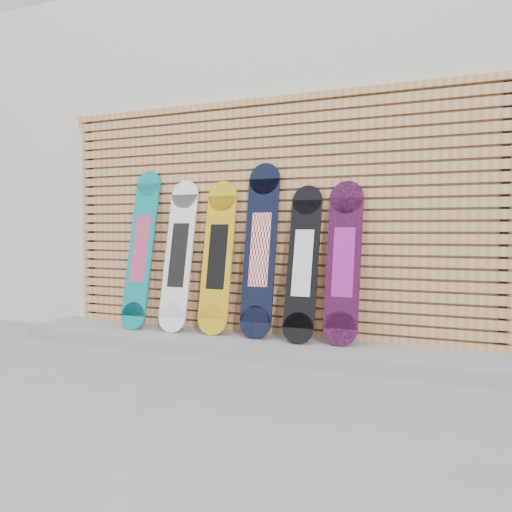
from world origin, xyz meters
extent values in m
plane|color=gray|center=(0.00, 0.00, 0.00)|extent=(80.00, 80.00, 0.00)
cube|color=beige|center=(0.50, 3.50, 1.80)|extent=(12.00, 5.00, 3.60)
cube|color=gray|center=(-0.15, 0.68, 0.06)|extent=(4.60, 0.70, 0.12)
cube|color=tan|center=(-0.15, 0.97, 0.14)|extent=(4.20, 0.05, 0.08)
cube|color=tan|center=(-0.15, 0.97, 0.23)|extent=(4.20, 0.05, 0.08)
cube|color=tan|center=(-0.15, 0.97, 0.33)|extent=(4.20, 0.05, 0.07)
cube|color=tan|center=(-0.15, 0.97, 0.43)|extent=(4.20, 0.05, 0.07)
cube|color=tan|center=(-0.15, 0.97, 0.53)|extent=(4.20, 0.05, 0.07)
cube|color=tan|center=(-0.15, 0.97, 0.62)|extent=(4.20, 0.05, 0.07)
cube|color=tan|center=(-0.15, 0.97, 0.72)|extent=(4.20, 0.05, 0.07)
cube|color=tan|center=(-0.15, 0.97, 0.82)|extent=(4.20, 0.05, 0.07)
cube|color=tan|center=(-0.15, 0.97, 0.91)|extent=(4.20, 0.05, 0.07)
cube|color=tan|center=(-0.15, 0.97, 1.01)|extent=(4.20, 0.05, 0.08)
cube|color=tan|center=(-0.15, 0.97, 1.11)|extent=(4.20, 0.05, 0.08)
cube|color=tan|center=(-0.15, 0.97, 1.20)|extent=(4.20, 0.05, 0.08)
cube|color=tan|center=(-0.15, 0.97, 1.30)|extent=(4.20, 0.05, 0.08)
cube|color=tan|center=(-0.15, 0.97, 1.40)|extent=(4.20, 0.05, 0.08)
cube|color=tan|center=(-0.15, 0.97, 1.50)|extent=(4.20, 0.05, 0.08)
cube|color=tan|center=(-0.15, 0.97, 1.59)|extent=(4.20, 0.05, 0.08)
cube|color=tan|center=(-0.15, 0.97, 1.69)|extent=(4.20, 0.05, 0.08)
cube|color=tan|center=(-0.15, 0.97, 1.79)|extent=(4.20, 0.05, 0.08)
cube|color=tan|center=(-0.15, 0.97, 1.88)|extent=(4.20, 0.05, 0.08)
cube|color=tan|center=(-0.15, 0.97, 1.98)|extent=(4.20, 0.05, 0.08)
cube|color=tan|center=(-0.15, 0.97, 2.08)|extent=(4.20, 0.05, 0.08)
cube|color=tan|center=(-0.15, 0.97, 2.17)|extent=(4.20, 0.05, 0.08)
cube|color=black|center=(-2.17, 0.99, 1.12)|extent=(0.06, 0.04, 2.23)
cube|color=black|center=(1.87, 0.99, 1.12)|extent=(0.06, 0.04, 2.23)
cube|color=tan|center=(-0.15, 0.97, 2.26)|extent=(4.26, 0.07, 0.06)
cube|color=#0D7C83|center=(-1.36, 0.76, 0.90)|extent=(0.27, 0.31, 1.30)
cylinder|color=#0D7C83|center=(-1.36, 0.62, 0.25)|extent=(0.27, 0.08, 0.27)
cylinder|color=#0D7C83|center=(-1.36, 0.91, 1.55)|extent=(0.27, 0.08, 0.27)
cube|color=#CE4877|center=(-1.36, 0.76, 0.90)|extent=(0.17, 0.17, 0.66)
cube|color=white|center=(-0.94, 0.78, 0.84)|extent=(0.28, 0.28, 1.17)
cylinder|color=white|center=(-0.94, 0.65, 0.26)|extent=(0.28, 0.08, 0.28)
cylinder|color=white|center=(-0.94, 0.90, 1.43)|extent=(0.28, 0.08, 0.28)
cube|color=black|center=(-0.94, 0.78, 0.84)|extent=(0.18, 0.16, 0.61)
cube|color=gold|center=(-0.54, 0.79, 0.83)|extent=(0.30, 0.24, 1.14)
cylinder|color=gold|center=(-0.54, 0.68, 0.27)|extent=(0.30, 0.08, 0.29)
cylinder|color=gold|center=(-0.54, 0.91, 1.40)|extent=(0.30, 0.08, 0.29)
cube|color=black|center=(-0.54, 0.79, 0.83)|extent=(0.18, 0.14, 0.60)
cube|color=black|center=(-0.11, 0.79, 0.91)|extent=(0.30, 0.25, 1.28)
cylinder|color=black|center=(-0.11, 0.68, 0.27)|extent=(0.30, 0.07, 0.30)
cylinder|color=black|center=(-0.11, 0.91, 1.55)|extent=(0.30, 0.07, 0.30)
cube|color=white|center=(-0.11, 0.79, 0.91)|extent=(0.18, 0.14, 0.67)
cube|color=black|center=(0.29, 0.77, 0.80)|extent=(0.27, 0.28, 1.10)
cylinder|color=black|center=(0.29, 0.64, 0.25)|extent=(0.27, 0.08, 0.27)
cylinder|color=black|center=(0.29, 0.90, 1.34)|extent=(0.27, 0.08, 0.27)
cube|color=white|center=(0.29, 0.77, 0.80)|extent=(0.17, 0.16, 0.58)
cube|color=black|center=(0.64, 0.80, 0.81)|extent=(0.29, 0.24, 1.10)
cylinder|color=black|center=(0.64, 0.69, 0.26)|extent=(0.29, 0.08, 0.29)
cylinder|color=black|center=(0.64, 0.91, 1.36)|extent=(0.29, 0.08, 0.29)
cube|color=#A4209A|center=(0.64, 0.80, 0.81)|extent=(0.18, 0.14, 0.59)
camera|label=1|loc=(1.53, -3.36, 1.08)|focal=35.00mm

